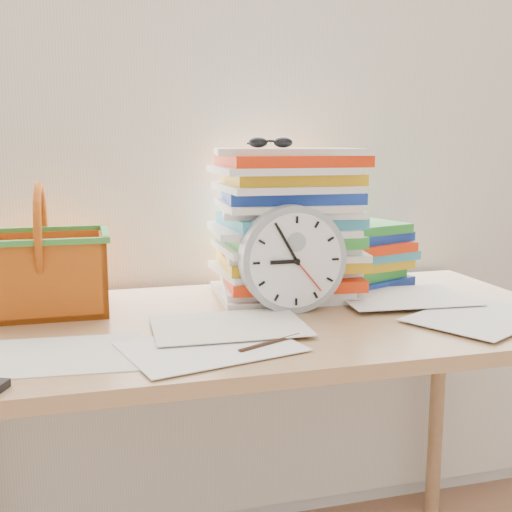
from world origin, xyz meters
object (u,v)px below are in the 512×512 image
object	(u,v)px
clock	(292,259)
book_stack	(360,254)
desk	(256,349)
paper_stack	(285,223)
basket	(42,249)

from	to	relation	value
clock	book_stack	world-z (taller)	clock
clock	desk	bearing A→B (deg)	-165.65
paper_stack	book_stack	world-z (taller)	paper_stack
desk	basket	bearing A→B (deg)	158.97
desk	book_stack	size ratio (longest dim) A/B	5.02
clock	book_stack	bearing A→B (deg)	39.04
book_stack	basket	bearing A→B (deg)	-175.41
paper_stack	book_stack	distance (m)	0.26
book_stack	paper_stack	bearing A→B (deg)	-165.29
basket	clock	bearing A→B (deg)	-14.95
book_stack	basket	distance (m)	0.81
desk	basket	size ratio (longest dim) A/B	4.89
paper_stack	clock	distance (m)	0.17
paper_stack	basket	distance (m)	0.57
desk	book_stack	world-z (taller)	book_stack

